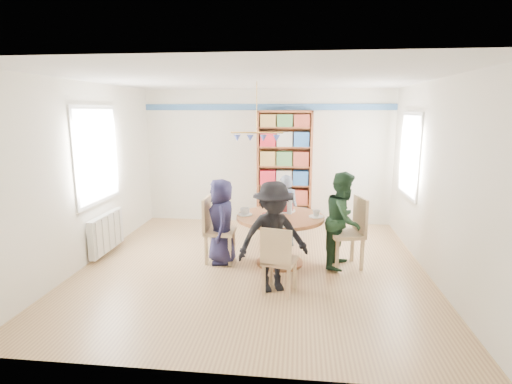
# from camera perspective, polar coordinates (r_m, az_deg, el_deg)

# --- Properties ---
(ground) EXTENTS (5.00, 5.00, 0.00)m
(ground) POSITION_cam_1_polar(r_m,az_deg,el_deg) (6.05, -0.42, -10.55)
(ground) COLOR tan
(room_shell) EXTENTS (5.00, 5.00, 5.00)m
(room_shell) POSITION_cam_1_polar(r_m,az_deg,el_deg) (6.53, -1.83, 6.01)
(room_shell) COLOR white
(room_shell) RESTS_ON ground
(radiator) EXTENTS (0.12, 1.00, 0.60)m
(radiator) POSITION_cam_1_polar(r_m,az_deg,el_deg) (6.90, -20.57, -5.43)
(radiator) COLOR silver
(radiator) RESTS_ON ground
(dining_table) EXTENTS (1.30, 1.30, 0.75)m
(dining_table) POSITION_cam_1_polar(r_m,az_deg,el_deg) (5.98, 3.47, -5.20)
(dining_table) COLOR #9A5932
(dining_table) RESTS_ON ground
(chair_left) EXTENTS (0.44, 0.44, 1.00)m
(chair_left) POSITION_cam_1_polar(r_m,az_deg,el_deg) (6.11, -5.95, -4.92)
(chair_left) COLOR tan
(chair_left) RESTS_ON ground
(chair_right) EXTENTS (0.56, 0.56, 1.05)m
(chair_right) POSITION_cam_1_polar(r_m,az_deg,el_deg) (6.04, 13.51, -5.12)
(chair_right) COLOR tan
(chair_right) RESTS_ON ground
(chair_far) EXTENTS (0.43, 0.43, 0.93)m
(chair_far) POSITION_cam_1_polar(r_m,az_deg,el_deg) (6.94, 3.75, -3.23)
(chair_far) COLOR tan
(chair_far) RESTS_ON ground
(chair_near) EXTENTS (0.47, 0.47, 0.89)m
(chair_near) POSITION_cam_1_polar(r_m,az_deg,el_deg) (5.01, 3.18, -9.36)
(chair_near) COLOR tan
(chair_near) RESTS_ON ground
(person_left) EXTENTS (0.56, 0.72, 1.29)m
(person_left) POSITION_cam_1_polar(r_m,az_deg,el_deg) (6.03, -4.94, -4.19)
(person_left) COLOR #181632
(person_left) RESTS_ON ground
(person_right) EXTENTS (0.72, 0.82, 1.42)m
(person_right) POSITION_cam_1_polar(r_m,az_deg,el_deg) (5.98, 12.36, -3.90)
(person_right) COLOR #19321D
(person_right) RESTS_ON ground
(person_far) EXTENTS (0.47, 0.33, 1.23)m
(person_far) POSITION_cam_1_polar(r_m,az_deg,el_deg) (6.81, 4.20, -2.62)
(person_far) COLOR gray
(person_far) RESTS_ON ground
(person_near) EXTENTS (1.05, 0.83, 1.42)m
(person_near) POSITION_cam_1_polar(r_m,az_deg,el_deg) (5.07, 2.49, -6.44)
(person_near) COLOR black
(person_near) RESTS_ON ground
(bookshelf) EXTENTS (1.09, 0.33, 2.28)m
(bookshelf) POSITION_cam_1_polar(r_m,az_deg,el_deg) (8.00, 4.08, 3.21)
(bookshelf) COLOR brown
(bookshelf) RESTS_ON ground
(tableware) EXTENTS (1.28, 1.28, 0.34)m
(tableware) POSITION_cam_1_polar(r_m,az_deg,el_deg) (5.93, 3.25, -2.65)
(tableware) COLOR white
(tableware) RESTS_ON dining_table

